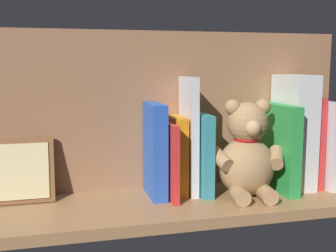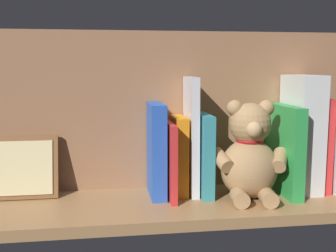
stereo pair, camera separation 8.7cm
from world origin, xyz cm
name	(u,v)px [view 1 (the left image)]	position (x,y,z in cm)	size (l,w,h in cm)	color
ground_plane	(168,205)	(0.00, 0.00, -1.10)	(88.30, 25.24, 2.20)	#A87A4C
shelf_back_panel	(157,111)	(0.00, -10.37, 17.85)	(88.30, 1.50, 35.70)	#996846
book_0	(319,143)	(-37.33, -2.44, 10.00)	(2.27, 13.57, 20.01)	silver
book_1	(308,141)	(-34.89, -3.41, 10.48)	(1.63, 11.61, 20.95)	red
dictionary_thick_white	(294,131)	(-30.75, -2.97, 12.99)	(5.68, 12.30, 25.97)	silver
book_2	(278,147)	(-26.07, -1.41, 9.75)	(2.72, 15.62, 19.50)	green
teddy_bear	(247,154)	(-17.22, 1.27, 9.23)	(16.89, 14.46, 20.98)	tan
book_3	(201,154)	(-8.29, -3.33, 8.85)	(2.42, 11.78, 17.70)	teal
book_4	(189,136)	(-5.75, -4.20, 12.82)	(1.68, 10.04, 25.64)	silver
book_5	(177,155)	(-3.14, -4.39, 8.55)	(2.58, 9.65, 17.11)	orange
book_6	(168,160)	(-0.72, -2.41, 8.07)	(1.29, 13.62, 16.14)	red
book_7	(155,150)	(1.97, -3.61, 10.05)	(3.11, 11.22, 20.10)	blue
picture_frame_leaning	(19,171)	(29.95, -6.45, 6.56)	(13.94, 4.87, 13.45)	brown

